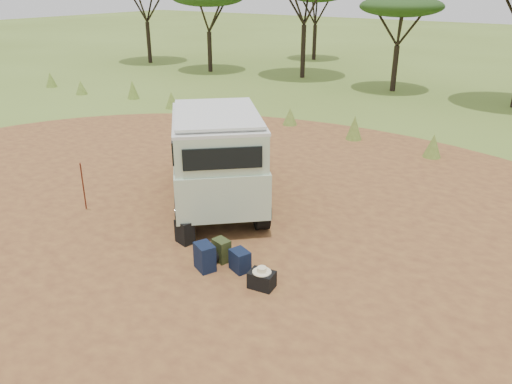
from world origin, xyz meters
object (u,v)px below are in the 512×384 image
Objects in this scene: backpack_black at (185,232)px; hard_case at (262,280)px; walking_staff at (83,187)px; safari_vehicle at (216,156)px; backpack_olive at (221,250)px; backpack_navy at (205,257)px; duffel_navy at (240,261)px.

hard_case is at bearing 1.68° from backpack_black.
backpack_black is at bearing -52.33° from walking_staff.
safari_vehicle is 11.00× the size of hard_case.
backpack_navy is at bearing -84.12° from backpack_olive.
safari_vehicle is 3.33m from backpack_olive.
backpack_olive is (4.33, 0.06, -0.45)m from walking_staff.
walking_staff is 4.30m from backpack_navy.
duffel_navy is (0.61, 0.37, -0.06)m from backpack_navy.
backpack_olive is (2.05, -2.42, -1.01)m from safari_vehicle.
backpack_black is at bearing 175.17° from backpack_navy.
walking_staff is 4.36m from backpack_olive.
backpack_navy is at bearing -61.60° from walking_staff.
backpack_black is at bearing -167.25° from duffel_navy.
backpack_navy is 1.33m from hard_case.
hard_case is at bearing 0.82° from duffel_navy.
backpack_black is 2.47m from hard_case.
walking_staff is at bearing -162.64° from backpack_black.
backpack_navy is 1.16× the size of backpack_olive.
backpack_black reaches higher than duffel_navy.
backpack_olive is 1.30m from hard_case.
backpack_black is 1.26m from backpack_navy.
safari_vehicle is 10.69× the size of backpack_olive.
walking_staff is at bearing -164.82° from backpack_olive.
safari_vehicle is 9.77× the size of backpack_black.
hard_case is (5.58, -0.29, -0.52)m from walking_staff.
walking_staff is at bearing -159.44° from duffel_navy.
duffel_navy is at bearing 5.33° from backpack_olive.
hard_case is (1.32, 0.11, -0.12)m from backpack_navy.
safari_vehicle is at bearing -8.87° from walking_staff.
safari_vehicle is 3.72× the size of walking_staff.
backpack_black is at bearing -173.31° from backpack_olive.
safari_vehicle is at bearing 149.04° from backpack_navy.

